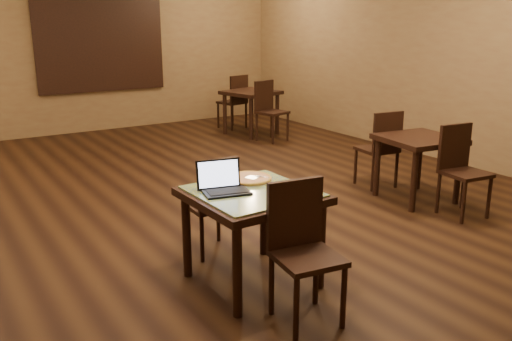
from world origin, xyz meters
TOP-DOWN VIEW (x-y plane):
  - ground at (0.00, 0.00)m, footprint 10.00×10.00m
  - wall_back at (0.00, 5.00)m, footprint 8.00×0.02m
  - wall_right at (4.00, 0.00)m, footprint 0.02×10.00m
  - mural at (0.50, 4.96)m, footprint 2.34×0.05m
  - tiled_table at (-0.47, -1.71)m, footprint 0.94×0.94m
  - chair_main_near at (-0.46, -2.33)m, footprint 0.48×0.48m
  - chair_main_far at (-0.47, -1.09)m, footprint 0.40×0.40m
  - laptop at (-0.67, -1.61)m, footprint 0.39×0.34m
  - plate at (-0.25, -1.89)m, footprint 0.27×0.27m
  - pizza_slice at (-0.25, -1.89)m, footprint 0.24×0.24m
  - pizza_pan at (-0.35, -1.47)m, footprint 0.38×0.38m
  - pizza_whole at (-0.35, -1.47)m, footprint 0.37×0.37m
  - spatula at (-0.33, -1.49)m, footprint 0.18×0.24m
  - napkin_roll at (-0.07, -1.85)m, footprint 0.12×0.19m
  - other_table_a at (2.59, 3.16)m, footprint 1.01×1.01m
  - other_table_a_chair_near at (2.57, 2.56)m, footprint 0.53×0.53m
  - other_table_a_chair_far at (2.61, 3.75)m, footprint 0.53×0.53m
  - other_table_c at (2.21, -1.01)m, footprint 0.89×0.89m
  - other_table_c_chair_near at (2.22, -1.57)m, footprint 0.47×0.47m
  - other_table_c_chair_far at (2.20, -0.45)m, footprint 0.47×0.47m

SIDE VIEW (x-z plane):
  - ground at x=0.00m, z-range 0.00..0.00m
  - chair_main_far at x=-0.47m, z-range 0.06..0.95m
  - other_table_c_chair_near at x=2.22m, z-range 0.06..1.02m
  - other_table_c_chair_far at x=2.20m, z-range 0.06..1.02m
  - chair_main_near at x=-0.46m, z-range 0.06..1.04m
  - other_table_a_chair_near at x=2.57m, z-range 0.07..1.08m
  - other_table_a_chair_far at x=2.61m, z-range 0.07..1.08m
  - other_table_c at x=2.21m, z-range 0.25..0.99m
  - other_table_a at x=2.59m, z-range 0.26..1.04m
  - tiled_table at x=-0.47m, z-range 0.28..1.04m
  - pizza_pan at x=-0.35m, z-range 0.76..0.77m
  - plate at x=-0.25m, z-range 0.76..0.78m
  - pizza_whole at x=-0.35m, z-range 0.77..0.80m
  - napkin_roll at x=-0.07m, z-range 0.76..0.81m
  - pizza_slice at x=-0.25m, z-range 0.78..0.80m
  - spatula at x=-0.33m, z-range 0.79..0.79m
  - laptop at x=-0.67m, z-range 0.71..0.94m
  - wall_back at x=0.00m, z-range 0.00..3.00m
  - wall_right at x=4.00m, z-range 0.00..3.00m
  - mural at x=0.50m, z-range 0.73..2.37m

